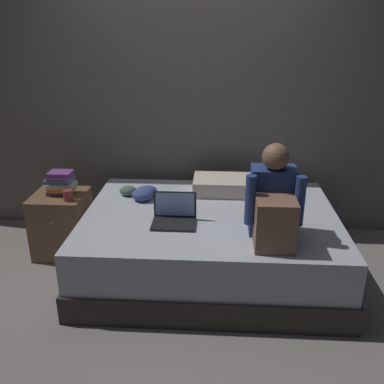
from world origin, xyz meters
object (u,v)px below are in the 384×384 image
(nightstand, at_px, (62,224))
(mug, at_px, (68,195))
(bed, at_px, (210,243))
(pillow, at_px, (226,185))
(person_sitting, at_px, (273,204))
(laptop, at_px, (174,216))
(book_stack, at_px, (61,183))
(clothes_pile, at_px, (142,192))

(nightstand, bearing_deg, mug, -42.69)
(bed, xyz_separation_m, nightstand, (-1.30, 0.24, 0.02))
(pillow, height_order, mug, pillow)
(mug, bearing_deg, pillow, 14.43)
(nightstand, distance_m, person_sitting, 1.91)
(bed, distance_m, laptop, 0.46)
(bed, bearing_deg, laptop, -143.64)
(nightstand, height_order, book_stack, book_stack)
(laptop, bearing_deg, person_sitting, -15.96)
(pillow, bearing_deg, book_stack, -172.05)
(person_sitting, xyz_separation_m, laptop, (-0.69, 0.20, -0.20))
(laptop, height_order, mug, laptop)
(clothes_pile, bearing_deg, laptop, -55.65)
(nightstand, xyz_separation_m, book_stack, (0.03, 0.02, 0.38))
(bed, relative_size, laptop, 6.25)
(book_stack, xyz_separation_m, mug, (0.10, -0.14, -0.06))
(nightstand, xyz_separation_m, pillow, (1.42, 0.21, 0.32))
(pillow, bearing_deg, mug, -165.57)
(pillow, bearing_deg, person_sitting, -70.10)
(person_sitting, distance_m, pillow, 0.91)
(bed, height_order, person_sitting, person_sitting)
(nightstand, distance_m, pillow, 1.47)
(person_sitting, bearing_deg, nightstand, 159.98)
(book_stack, relative_size, mug, 2.69)
(pillow, bearing_deg, bed, -105.19)
(person_sitting, height_order, laptop, person_sitting)
(mug, relative_size, clothes_pile, 0.28)
(bed, bearing_deg, mug, 174.27)
(laptop, bearing_deg, book_stack, 156.03)
(book_stack, distance_m, clothes_pile, 0.69)
(laptop, relative_size, pillow, 0.57)
(person_sitting, distance_m, mug, 1.69)
(nightstand, height_order, mug, mug)
(person_sitting, bearing_deg, pillow, 109.90)
(bed, xyz_separation_m, laptop, (-0.26, -0.19, 0.32))
(bed, xyz_separation_m, person_sitting, (0.43, -0.39, 0.52))
(laptop, distance_m, clothes_pile, 0.57)
(person_sitting, xyz_separation_m, mug, (-1.60, 0.51, -0.18))
(person_sitting, distance_m, book_stack, 1.82)
(bed, distance_m, book_stack, 1.36)
(laptop, bearing_deg, pillow, 59.07)
(bed, relative_size, clothes_pile, 6.13)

